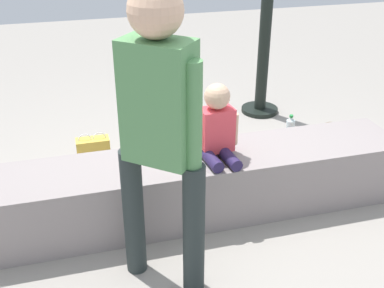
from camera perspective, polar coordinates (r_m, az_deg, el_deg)
The scene contains 12 objects.
ground_plane at distance 3.26m, azimuth 0.16°, elevation -8.22°, with size 12.00×12.00×0.00m, color gray.
concrete_ledge at distance 3.14m, azimuth 0.16°, elevation -5.04°, with size 2.86×0.50×0.43m, color gray.
child_seated at distance 2.95m, azimuth 3.06°, elevation 2.14°, with size 0.28×0.32×0.48m.
adult_standing at distance 2.24m, azimuth -3.95°, elevation 2.68°, with size 0.39×0.36×1.61m.
cake_plate at distance 3.02m, azimuth -3.04°, elevation -1.32°, with size 0.22×0.22×0.07m.
gift_bag at distance 3.76m, azimuth -11.71°, elevation -1.20°, with size 0.25×0.12×0.32m.
railing_post at distance 4.63m, azimuth 8.51°, elevation 9.46°, with size 0.36×0.36×1.27m.
water_bottle_near_gift at distance 4.25m, azimuth 11.71°, elevation 1.86°, with size 0.07×0.07×0.23m.
water_bottle_far_side at distance 4.22m, azimuth 3.63°, elevation 2.21°, with size 0.06×0.06×0.23m.
party_cup_red at distance 4.06m, azimuth 9.97°, elevation -0.01°, with size 0.08×0.08×0.12m, color red.
handbag_black_leather at distance 3.65m, azimuth -5.42°, elevation -2.25°, with size 0.28×0.13×0.29m.
handbag_brown_canvas at distance 4.00m, azimuth 15.77°, elevation -0.20°, with size 0.31×0.14×0.33m.
Camera 1 is at (-0.71, -2.55, 1.91)m, focal length 44.37 mm.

